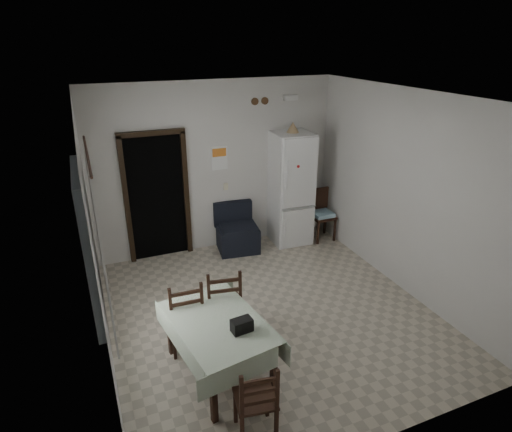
{
  "coord_description": "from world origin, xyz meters",
  "views": [
    {
      "loc": [
        -2.06,
        -4.48,
        3.54
      ],
      "look_at": [
        0.0,
        0.5,
        1.25
      ],
      "focal_mm": 30.0,
      "sensor_mm": 36.0,
      "label": 1
    }
  ],
  "objects": [
    {
      "name": "vent_right",
      "position": [
        0.88,
        2.23,
        2.52
      ],
      "size": [
        0.12,
        0.03,
        0.12
      ],
      "primitive_type": "cylinder",
      "rotation": [
        1.57,
        0.0,
        0.0
      ],
      "color": "#533721",
      "rests_on": "ground"
    },
    {
      "name": "calendar",
      "position": [
        0.05,
        2.24,
        1.62
      ],
      "size": [
        0.28,
        0.02,
        0.4
      ],
      "primitive_type": "cube",
      "color": "white",
      "rests_on": "ground"
    },
    {
      "name": "light_switch",
      "position": [
        0.15,
        2.24,
        1.1
      ],
      "size": [
        0.08,
        0.02,
        0.12
      ],
      "primitive_type": "cube",
      "color": "beige",
      "rests_on": "ground"
    },
    {
      "name": "calendar_image",
      "position": [
        0.05,
        2.23,
        1.72
      ],
      "size": [
        0.24,
        0.01,
        0.14
      ],
      "primitive_type": "cube",
      "color": "orange",
      "rests_on": "ground"
    },
    {
      "name": "wall_front",
      "position": [
        0.0,
        -2.25,
        1.45
      ],
      "size": [
        4.2,
        0.02,
        2.9
      ],
      "primitive_type": null,
      "color": "silver",
      "rests_on": "ground"
    },
    {
      "name": "fridge",
      "position": [
        1.26,
        1.93,
        1.01
      ],
      "size": [
        0.69,
        0.69,
        2.02
      ],
      "primitive_type": null,
      "rotation": [
        0.0,
        0.0,
        -0.06
      ],
      "color": "white",
      "rests_on": "ground"
    },
    {
      "name": "window_recess",
      "position": [
        -2.15,
        -0.2,
        1.55
      ],
      "size": [
        0.1,
        1.2,
        1.6
      ],
      "primitive_type": "cube",
      "color": "silver",
      "rests_on": "ground"
    },
    {
      "name": "ground",
      "position": [
        0.0,
        0.0,
        0.0
      ],
      "size": [
        4.5,
        4.5,
        0.0
      ],
      "primitive_type": "plane",
      "color": "#B0A58F",
      "rests_on": "ground"
    },
    {
      "name": "emergency_light",
      "position": [
        1.35,
        2.21,
        2.55
      ],
      "size": [
        0.25,
        0.07,
        0.09
      ],
      "primitive_type": "cube",
      "color": "white",
      "rests_on": "ground"
    },
    {
      "name": "wall_right",
      "position": [
        2.1,
        0.0,
        1.45
      ],
      "size": [
        0.02,
        4.5,
        2.9
      ],
      "primitive_type": null,
      "color": "silver",
      "rests_on": "ground"
    },
    {
      "name": "ceiling",
      "position": [
        0.0,
        0.0,
        2.9
      ],
      "size": [
        4.2,
        4.5,
        0.02
      ],
      "primitive_type": null,
      "color": "white",
      "rests_on": "ground"
    },
    {
      "name": "vent_left",
      "position": [
        0.7,
        2.23,
        2.52
      ],
      "size": [
        0.12,
        0.03,
        0.12
      ],
      "primitive_type": "cylinder",
      "rotation": [
        1.57,
        0.0,
        0.0
      ],
      "color": "#533721",
      "rests_on": "ground"
    },
    {
      "name": "corner_chair",
      "position": [
        1.84,
        1.75,
        0.47
      ],
      "size": [
        0.41,
        0.41,
        0.95
      ],
      "primitive_type": null,
      "rotation": [
        0.0,
        0.0,
        -0.0
      ],
      "color": "black",
      "rests_on": "ground"
    },
    {
      "name": "navy_seat",
      "position": [
        0.24,
        1.93,
        0.41
      ],
      "size": [
        0.77,
        0.75,
        0.83
      ],
      "primitive_type": null,
      "rotation": [
        0.0,
        0.0,
        -0.14
      ],
      "color": "black",
      "rests_on": "ground"
    },
    {
      "name": "curtain",
      "position": [
        -2.04,
        -0.2,
        1.55
      ],
      "size": [
        0.02,
        1.45,
        1.85
      ],
      "primitive_type": "cube",
      "color": "silver",
      "rests_on": "ground"
    },
    {
      "name": "dining_chair_near_head",
      "position": [
        -0.93,
        -1.71,
        0.44
      ],
      "size": [
        0.43,
        0.43,
        0.88
      ],
      "primitive_type": null,
      "rotation": [
        0.0,
        0.0,
        2.99
      ],
      "color": "black",
      "rests_on": "ground"
    },
    {
      "name": "wall_left",
      "position": [
        -2.1,
        0.0,
        1.45
      ],
      "size": [
        0.02,
        4.5,
        2.9
      ],
      "primitive_type": null,
      "color": "silver",
      "rests_on": "ground"
    },
    {
      "name": "doorway",
      "position": [
        -1.05,
        2.45,
        1.06
      ],
      "size": [
        1.06,
        0.52,
        2.22
      ],
      "color": "black",
      "rests_on": "ground"
    },
    {
      "name": "curtain_rod",
      "position": [
        -2.03,
        -0.2,
        2.5
      ],
      "size": [
        0.02,
        1.6,
        0.02
      ],
      "primitive_type": "cylinder",
      "rotation": [
        1.57,
        0.0,
        0.0
      ],
      "color": "black",
      "rests_on": "ground"
    },
    {
      "name": "dining_chair_far_left",
      "position": [
        -1.23,
        -0.24,
        0.49
      ],
      "size": [
        0.43,
        0.43,
        0.97
      ],
      "primitive_type": null,
      "rotation": [
        0.0,
        0.0,
        3.1
      ],
      "color": "black",
      "rests_on": "ground"
    },
    {
      "name": "dining_chair_far_right",
      "position": [
        -0.74,
        -0.21,
        0.51
      ],
      "size": [
        0.5,
        0.5,
        1.01
      ],
      "primitive_type": null,
      "rotation": [
        0.0,
        0.0,
        2.97
      ],
      "color": "black",
      "rests_on": "ground"
    },
    {
      "name": "dining_table",
      "position": [
        -1.0,
        -0.82,
        0.35
      ],
      "size": [
        1.09,
        1.47,
        0.7
      ],
      "primitive_type": null,
      "rotation": [
        0.0,
        0.0,
        0.16
      ],
      "color": "#B5C6AA",
      "rests_on": "ground"
    },
    {
      "name": "wall_back",
      "position": [
        0.0,
        2.25,
        1.45
      ],
      "size": [
        4.2,
        0.02,
        2.9
      ],
      "primitive_type": null,
      "color": "silver",
      "rests_on": "ground"
    },
    {
      "name": "black_bag",
      "position": [
        -0.81,
        -1.07,
        0.77
      ],
      "size": [
        0.23,
        0.15,
        0.14
      ],
      "primitive_type": "cube",
      "rotation": [
        0.0,
        0.0,
        0.1
      ],
      "color": "black",
      "rests_on": "dining_table"
    },
    {
      "name": "tan_cone",
      "position": [
        1.27,
        1.94,
        2.1
      ],
      "size": [
        0.21,
        0.21,
        0.17
      ],
      "primitive_type": "cone",
      "rotation": [
        0.0,
        0.0,
        -0.0
      ],
      "color": "tan",
      "rests_on": "fridge"
    }
  ]
}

